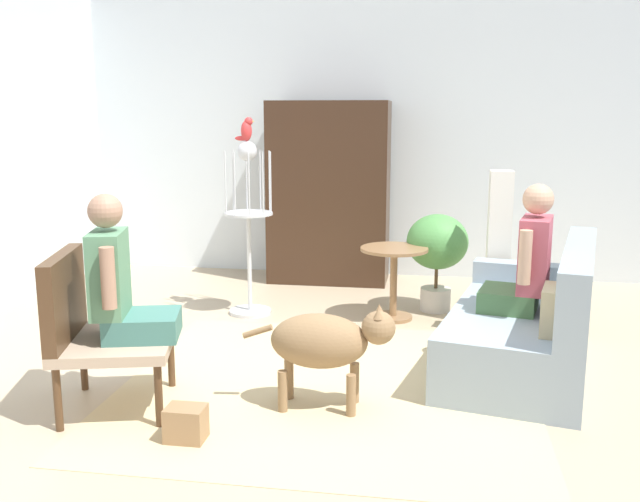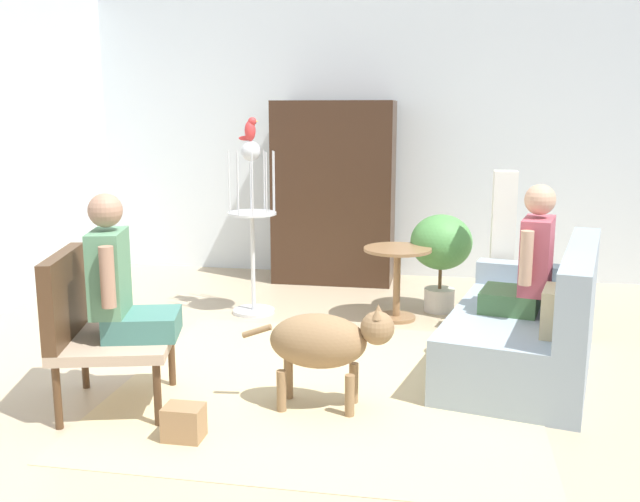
% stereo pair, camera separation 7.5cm
% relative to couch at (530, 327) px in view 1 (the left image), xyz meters
% --- Properties ---
extents(ground_plane, '(7.50, 7.50, 0.00)m').
position_rel_couch_xyz_m(ground_plane, '(-1.32, -0.46, -0.30)').
color(ground_plane, tan).
extents(back_wall, '(6.63, 0.12, 2.89)m').
position_rel_couch_xyz_m(back_wall, '(-1.32, 2.73, 1.15)').
color(back_wall, silver).
rests_on(back_wall, ground).
extents(area_rug, '(2.57, 2.52, 0.01)m').
position_rel_couch_xyz_m(area_rug, '(-1.29, -0.51, -0.29)').
color(area_rug, '#C6B284').
rests_on(area_rug, ground).
extents(couch, '(1.21, 1.82, 0.87)m').
position_rel_couch_xyz_m(couch, '(0.00, 0.00, 0.00)').
color(couch, '#8EA0AD').
rests_on(couch, ground).
extents(armchair, '(0.79, 0.82, 0.92)m').
position_rel_couch_xyz_m(armchair, '(-2.58, -1.05, 0.22)').
color(armchair, '#4C331E').
rests_on(armchair, ground).
extents(person_on_couch, '(0.50, 0.53, 0.85)m').
position_rel_couch_xyz_m(person_on_couch, '(-0.05, -0.01, 0.45)').
color(person_on_couch, '#436B40').
extents(person_on_armchair, '(0.54, 0.51, 0.84)m').
position_rel_couch_xyz_m(person_on_armchair, '(-2.41, -1.01, 0.45)').
color(person_on_armchair, '#40766B').
extents(round_end_table, '(0.56, 0.56, 0.61)m').
position_rel_couch_xyz_m(round_end_table, '(-0.97, 1.04, 0.11)').
color(round_end_table, olive).
rests_on(round_end_table, ground).
extents(dog, '(0.89, 0.33, 0.63)m').
position_rel_couch_xyz_m(dog, '(-1.25, -0.83, 0.11)').
color(dog, olive).
rests_on(dog, ground).
extents(bird_cage_stand, '(0.41, 0.41, 1.47)m').
position_rel_couch_xyz_m(bird_cage_stand, '(-2.19, 1.01, 0.48)').
color(bird_cage_stand, silver).
rests_on(bird_cage_stand, ground).
extents(parrot, '(0.17, 0.10, 0.20)m').
position_rel_couch_xyz_m(parrot, '(-2.20, 1.01, 1.27)').
color(parrot, red).
rests_on(parrot, bird_cage_stand).
extents(potted_plant, '(0.53, 0.53, 0.85)m').
position_rel_couch_xyz_m(potted_plant, '(-0.62, 1.35, 0.27)').
color(potted_plant, beige).
rests_on(potted_plant, ground).
extents(column_lamp, '(0.20, 0.20, 1.25)m').
position_rel_couch_xyz_m(column_lamp, '(-0.13, 1.04, 0.32)').
color(column_lamp, '#4C4742').
rests_on(column_lamp, ground).
extents(armoire_cabinet, '(1.19, 0.56, 1.81)m').
position_rel_couch_xyz_m(armoire_cabinet, '(-1.70, 2.32, 0.61)').
color(armoire_cabinet, '#382316').
rests_on(armoire_cabinet, ground).
extents(handbag, '(0.21, 0.16, 0.19)m').
position_rel_couch_xyz_m(handbag, '(-1.91, -1.37, -0.20)').
color(handbag, '#99724C').
rests_on(handbag, ground).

